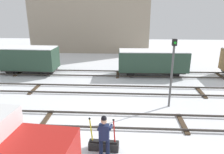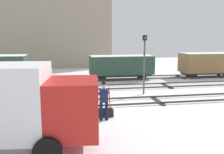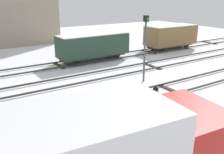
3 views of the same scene
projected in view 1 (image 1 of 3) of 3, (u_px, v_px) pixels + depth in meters
ground_plane at (113, 122)px, 10.91m from camera, size 60.00×60.00×0.00m
track_main_line at (113, 120)px, 10.87m from camera, size 44.00×1.94×0.18m
track_siding_near at (116, 90)px, 14.90m from camera, size 44.00×1.94×0.18m
track_siding_far at (118, 74)px, 18.51m from camera, size 44.00×1.94×0.18m
switch_lever_frame at (104, 144)px, 8.75m from camera, size 1.26×0.44×1.45m
rail_worker at (104, 135)px, 7.99m from camera, size 0.57×0.73×1.87m
signal_post at (172, 67)px, 11.90m from camera, size 0.24×0.32×4.00m
apartment_building at (92, 12)px, 28.71m from camera, size 15.41×6.59×9.94m
freight_car_near_switch at (153, 61)px, 17.99m from camera, size 5.81×2.06×2.20m
freight_car_back_track at (28, 59)px, 18.54m from camera, size 4.99×2.19×2.36m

